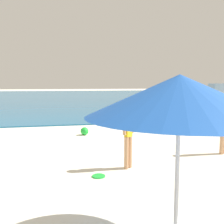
{
  "coord_description": "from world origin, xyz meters",
  "views": [
    {
      "loc": [
        -2.26,
        1.62,
        2.0
      ],
      "look_at": [
        -0.19,
        11.12,
        0.92
      ],
      "focal_mm": 40.83,
      "sensor_mm": 36.0,
      "label": 1
    }
  ],
  "objects_px": {
    "person_standing": "(128,131)",
    "person_distant": "(224,122)",
    "frisbee": "(99,176)",
    "beach_ball": "(85,131)",
    "beach_umbrella": "(179,96)"
  },
  "relations": [
    {
      "from": "person_standing",
      "to": "beach_ball",
      "type": "distance_m",
      "value": 4.27
    },
    {
      "from": "person_standing",
      "to": "beach_umbrella",
      "type": "xyz_separation_m",
      "value": [
        -0.26,
        -3.0,
        0.97
      ]
    },
    {
      "from": "person_standing",
      "to": "beach_ball",
      "type": "bearing_deg",
      "value": -117.57
    },
    {
      "from": "frisbee",
      "to": "beach_ball",
      "type": "height_order",
      "value": "beach_ball"
    },
    {
      "from": "beach_ball",
      "to": "beach_umbrella",
      "type": "height_order",
      "value": "beach_umbrella"
    },
    {
      "from": "frisbee",
      "to": "beach_ball",
      "type": "distance_m",
      "value": 4.58
    },
    {
      "from": "person_distant",
      "to": "beach_ball",
      "type": "distance_m",
      "value": 5.09
    },
    {
      "from": "person_standing",
      "to": "frisbee",
      "type": "bearing_deg",
      "value": -7.9
    },
    {
      "from": "frisbee",
      "to": "beach_ball",
      "type": "bearing_deg",
      "value": 87.67
    },
    {
      "from": "person_standing",
      "to": "person_distant",
      "type": "distance_m",
      "value": 3.07
    },
    {
      "from": "person_standing",
      "to": "beach_umbrella",
      "type": "relative_size",
      "value": 0.72
    },
    {
      "from": "beach_umbrella",
      "to": "person_standing",
      "type": "bearing_deg",
      "value": 85.08
    },
    {
      "from": "beach_ball",
      "to": "beach_umbrella",
      "type": "distance_m",
      "value": 7.37
    },
    {
      "from": "beach_ball",
      "to": "beach_umbrella",
      "type": "xyz_separation_m",
      "value": [
        0.33,
        -7.16,
        1.71
      ]
    },
    {
      "from": "person_distant",
      "to": "beach_umbrella",
      "type": "height_order",
      "value": "beach_umbrella"
    }
  ]
}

